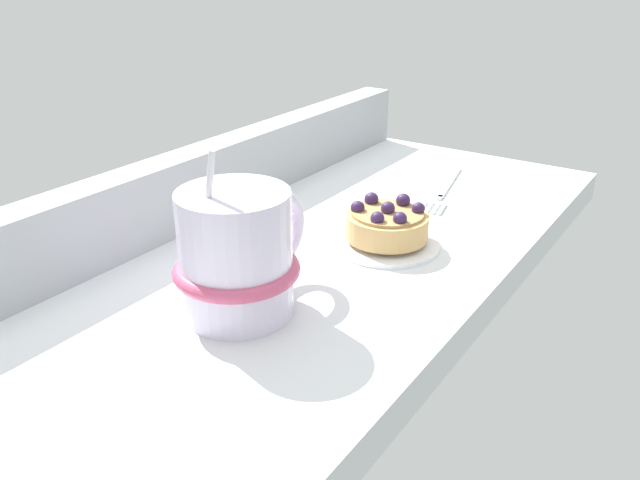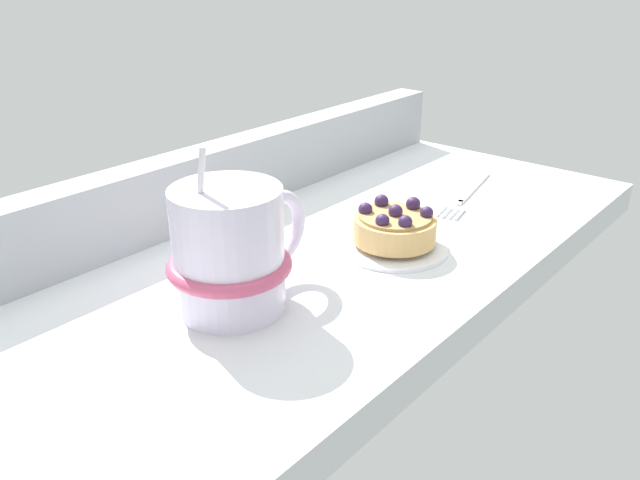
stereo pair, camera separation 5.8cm
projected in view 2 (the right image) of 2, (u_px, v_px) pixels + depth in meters
ground_plane at (313, 271)px, 63.93cm from camera, size 82.86×34.65×3.42cm
window_rail_back at (205, 183)px, 70.68cm from camera, size 81.20×3.85×7.65cm
dessert_plate at (394, 245)px, 64.31cm from camera, size 10.68×10.68×0.94cm
raspberry_tart at (395, 226)px, 63.52cm from camera, size 8.10×8.10×3.84cm
coffee_mug at (232, 251)px, 52.29cm from camera, size 14.03×10.15×14.16cm
dessert_fork at (468, 193)px, 78.07cm from camera, size 17.23×5.16×0.60cm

